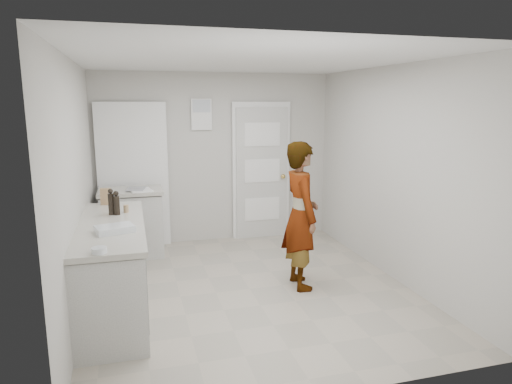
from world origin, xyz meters
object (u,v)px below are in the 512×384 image
object	(u,v)px
cake_mix_box	(106,197)
egg_bowl	(99,250)
oil_cruet_b	(111,202)
baking_dish	(115,229)
person	(301,215)
oil_cruet_a	(117,203)
spice_jar	(126,209)

from	to	relation	value
cake_mix_box	egg_bowl	size ratio (longest dim) A/B	1.60
oil_cruet_b	baking_dish	world-z (taller)	oil_cruet_b
person	oil_cruet_a	distance (m)	1.99
cake_mix_box	oil_cruet_b	bearing A→B (deg)	-70.25
spice_jar	baking_dish	world-z (taller)	spice_jar
baking_dish	egg_bowl	xyz separation A→B (m)	(-0.10, -0.58, -0.00)
person	egg_bowl	world-z (taller)	person
person	oil_cruet_a	bearing A→B (deg)	85.75
cake_mix_box	oil_cruet_b	world-z (taller)	oil_cruet_b
baking_dish	cake_mix_box	bearing A→B (deg)	95.98
cake_mix_box	oil_cruet_a	distance (m)	0.55
egg_bowl	oil_cruet_a	bearing A→B (deg)	85.02
person	egg_bowl	distance (m)	2.33
oil_cruet_a	egg_bowl	bearing A→B (deg)	-94.98
spice_jar	oil_cruet_b	xyz separation A→B (m)	(-0.14, -0.05, 0.09)
person	oil_cruet_a	size ratio (longest dim) A/B	6.51
cake_mix_box	oil_cruet_a	world-z (taller)	oil_cruet_a
spice_jar	baking_dish	xyz separation A→B (m)	(-0.10, -0.74, -0.01)
person	oil_cruet_b	xyz separation A→B (m)	(-2.03, 0.21, 0.23)
person	baking_dish	bearing A→B (deg)	104.56
oil_cruet_a	spice_jar	bearing A→B (deg)	41.15
person	egg_bowl	size ratio (longest dim) A/B	14.12
cake_mix_box	spice_jar	world-z (taller)	cake_mix_box
cake_mix_box	egg_bowl	distance (m)	1.77
baking_dish	egg_bowl	world-z (taller)	baking_dish
person	cake_mix_box	xyz separation A→B (m)	(-2.10, 0.72, 0.19)
person	cake_mix_box	distance (m)	2.23
oil_cruet_a	egg_bowl	size ratio (longest dim) A/B	2.17
cake_mix_box	spice_jar	bearing A→B (deg)	-52.67
baking_dish	oil_cruet_b	bearing A→B (deg)	94.07
person	oil_cruet_a	xyz separation A→B (m)	(-1.97, 0.19, 0.22)
oil_cruet_a	egg_bowl	xyz separation A→B (m)	(-0.11, -1.24, -0.10)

